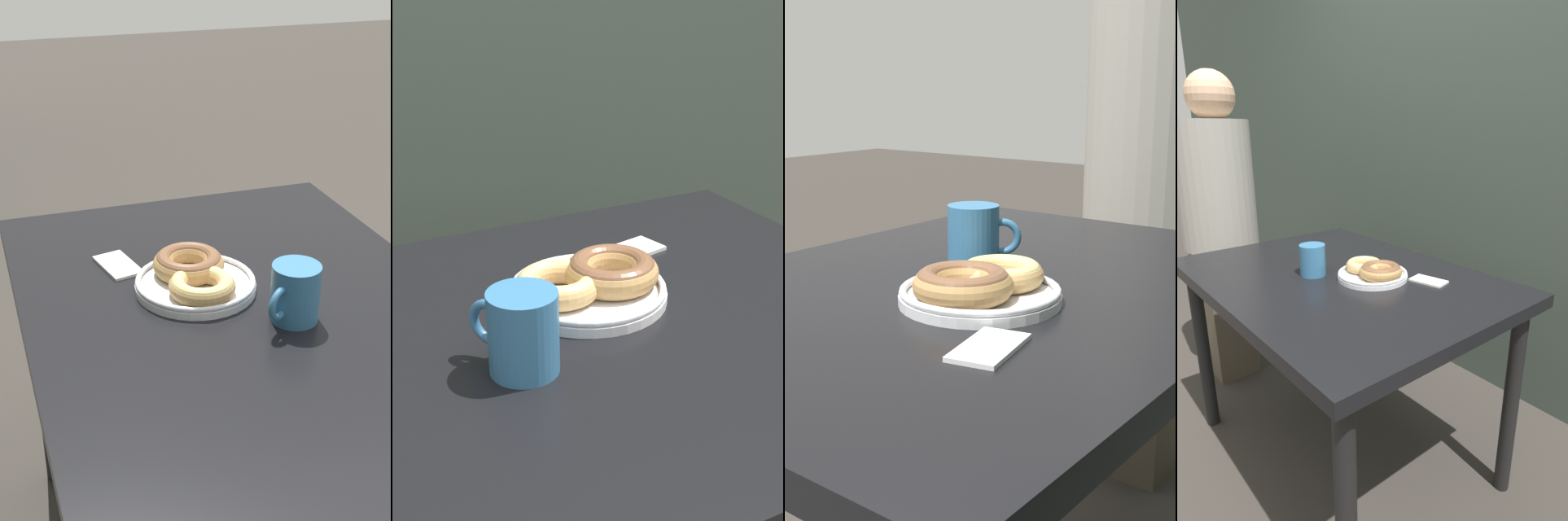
% 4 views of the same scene
% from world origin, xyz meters
% --- Properties ---
extents(dining_table, '(1.08, 0.77, 0.72)m').
position_xyz_m(dining_table, '(0.00, 0.29, 0.64)').
color(dining_table, black).
rests_on(dining_table, ground_plane).
extents(donut_plate, '(0.26, 0.22, 0.06)m').
position_xyz_m(donut_plate, '(0.10, 0.36, 0.74)').
color(donut_plate, white).
rests_on(donut_plate, dining_table).
extents(coffee_mug, '(0.09, 0.11, 0.10)m').
position_xyz_m(coffee_mug, '(-0.05, 0.23, 0.77)').
color(coffee_mug, teal).
rests_on(coffee_mug, dining_table).
extents(napkin, '(0.12, 0.08, 0.01)m').
position_xyz_m(napkin, '(0.23, 0.47, 0.72)').
color(napkin, white).
rests_on(napkin, dining_table).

